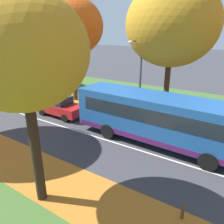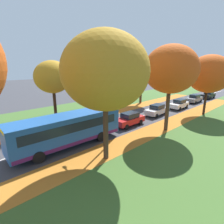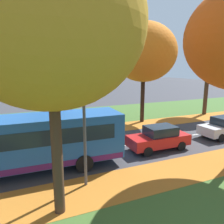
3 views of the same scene
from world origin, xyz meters
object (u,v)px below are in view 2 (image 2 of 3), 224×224
at_px(tree_left_mid, 108,68).
at_px(tree_right_mid, 171,69).
at_px(car_silver_following, 157,110).
at_px(car_grey_fourth_in_line, 194,98).
at_px(tree_right_near, 105,71).
at_px(car_black_trailing, 208,95).
at_px(bus, 68,129).
at_px(car_red_lead, 129,119).
at_px(car_white_third_in_line, 179,104).
at_px(tree_left_near, 53,77).
at_px(streetlamp_right, 105,107).
at_px(tree_right_far, 209,74).
at_px(bollard_third, 18,136).
at_px(tree_left_far, 142,68).

height_order(tree_left_mid, tree_right_mid, tree_left_mid).
bearing_deg(tree_right_mid, car_silver_following, 132.74).
height_order(tree_left_mid, car_grey_fourth_in_line, tree_left_mid).
xyz_separation_m(tree_right_near, car_black_trailing, (-3.85, 34.02, -6.10)).
distance_m(tree_right_mid, bus, 12.23).
height_order(tree_right_near, car_black_trailing, tree_right_near).
height_order(car_red_lead, car_white_third_in_line, same).
relative_size(tree_left_near, tree_right_mid, 0.83).
height_order(tree_right_near, streetlamp_right, tree_right_near).
bearing_deg(tree_right_mid, car_white_third_in_line, 109.44).
relative_size(tree_left_mid, car_black_trailing, 2.32).
xyz_separation_m(tree_right_mid, tree_right_far, (0.46, 10.23, -0.81)).
xyz_separation_m(bus, car_red_lead, (0.10, 8.41, -0.89)).
relative_size(bus, car_red_lead, 2.48).
height_order(car_silver_following, car_grey_fourth_in_line, same).
xyz_separation_m(tree_left_near, car_silver_following, (6.93, 12.68, -5.07)).
height_order(bollard_third, car_black_trailing, car_black_trailing).
xyz_separation_m(tree_left_mid, car_silver_following, (6.83, 3.55, -6.07)).
xyz_separation_m(tree_right_mid, car_white_third_in_line, (-3.86, 10.93, -6.07)).
bearing_deg(car_silver_following, tree_left_far, 144.00).
distance_m(tree_right_near, bollard_third, 11.92).
relative_size(car_silver_following, car_white_third_in_line, 1.01).
height_order(bollard_third, streetlamp_right, streetlamp_right).
relative_size(tree_right_mid, streetlamp_right, 1.58).
distance_m(tree_right_mid, streetlamp_right, 8.56).
relative_size(tree_right_near, car_red_lead, 2.32).
xyz_separation_m(tree_right_far, streetlamp_right, (-2.29, -17.98, -2.33)).
relative_size(car_red_lead, car_grey_fourth_in_line, 1.00).
relative_size(tree_left_mid, bollard_third, 14.66).
xyz_separation_m(tree_right_far, bus, (-4.55, -20.53, -4.36)).
bearing_deg(tree_left_mid, car_white_third_in_line, 54.00).
relative_size(car_grey_fourth_in_line, car_black_trailing, 1.00).
bearing_deg(bus, bollard_third, -148.94).
height_order(bus, car_black_trailing, bus).
distance_m(tree_left_near, tree_right_mid, 13.83).
bearing_deg(bollard_third, car_grey_fourth_in_line, 81.01).
height_order(bus, car_red_lead, bus).
height_order(tree_right_far, bollard_third, tree_right_far).
distance_m(tree_left_mid, tree_right_mid, 11.10).
distance_m(tree_right_far, car_red_lead, 13.93).
bearing_deg(tree_left_near, car_white_third_in_line, 69.01).
bearing_deg(tree_left_near, tree_right_mid, 35.99).
relative_size(car_white_third_in_line, car_grey_fourth_in_line, 1.00).
xyz_separation_m(bollard_third, car_silver_following, (4.85, 17.87, 0.48)).
distance_m(tree_right_far, car_white_third_in_line, 6.83).
distance_m(tree_left_far, bollard_third, 23.98).
distance_m(tree_right_far, car_black_trailing, 16.06).
height_order(tree_left_near, car_red_lead, tree_left_near).
relative_size(tree_right_mid, car_silver_following, 2.22).
distance_m(streetlamp_right, car_black_trailing, 32.73).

